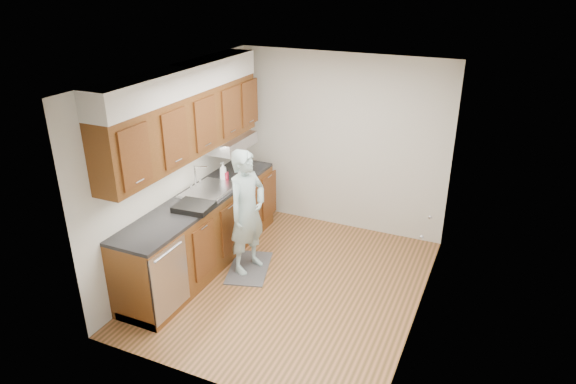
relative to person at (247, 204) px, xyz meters
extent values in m
plane|color=#A3643E|center=(0.62, -0.11, -0.90)|extent=(3.50, 3.50, 0.00)
plane|color=white|center=(0.62, -0.11, 1.60)|extent=(3.50, 3.50, 0.00)
cube|color=beige|center=(-0.88, -0.11, 0.35)|extent=(0.02, 3.50, 2.50)
cube|color=beige|center=(2.12, -0.11, 0.35)|extent=(0.02, 3.50, 2.50)
cube|color=beige|center=(0.62, 1.64, 0.35)|extent=(3.00, 0.02, 2.50)
cube|color=brown|center=(-0.58, -0.11, -0.45)|extent=(0.60, 2.80, 0.90)
cube|color=black|center=(-0.60, -0.11, 0.02)|extent=(0.63, 2.80, 0.04)
cube|color=#B2B2B7|center=(-0.58, 0.09, -0.01)|extent=(0.48, 0.68, 0.14)
cube|color=#B2B2B7|center=(-0.58, 0.09, 0.04)|extent=(0.52, 0.72, 0.01)
cube|color=#B2B2B7|center=(-0.29, -1.21, -0.43)|extent=(0.03, 0.60, 0.80)
cube|color=brown|center=(-0.72, -0.11, 0.92)|extent=(0.33, 2.80, 0.75)
cube|color=silver|center=(-0.72, -0.11, 1.45)|extent=(0.35, 2.80, 0.30)
cube|color=#A5A5AA|center=(-0.65, 0.74, 0.47)|extent=(0.46, 0.75, 0.16)
cube|color=silver|center=(2.11, 0.19, 0.12)|extent=(0.02, 1.22, 2.05)
cube|color=#555557|center=(0.00, 0.00, -0.90)|extent=(0.69, 0.92, 0.02)
imported|color=#9DBDC0|center=(0.00, 0.00, 0.00)|extent=(0.55, 0.71, 1.78)
imported|color=white|center=(-0.60, 0.46, 0.16)|extent=(0.12, 0.12, 0.25)
imported|color=white|center=(-0.39, 0.61, 0.13)|extent=(0.09, 0.09, 0.18)
cylinder|color=#B01E36|center=(-0.56, 0.47, 0.09)|extent=(0.06, 0.06, 0.11)
cylinder|color=#A5A5AA|center=(-0.43, 0.71, 0.09)|extent=(0.07, 0.07, 0.11)
cube|color=black|center=(-0.45, -0.45, 0.07)|extent=(0.45, 0.39, 0.07)
camera|label=1|loc=(2.73, -4.88, 2.60)|focal=32.00mm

